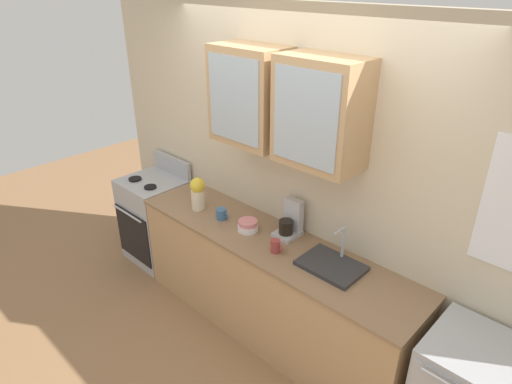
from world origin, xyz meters
name	(u,v)px	position (x,y,z in m)	size (l,w,h in m)	color
ground_plane	(267,328)	(0.00, 0.00, 0.00)	(10.00, 10.00, 0.00)	#936B47
back_wall_unit	(297,167)	(0.01, 0.30, 1.41)	(4.45, 0.44, 2.57)	beige
counter	(268,286)	(0.00, 0.00, 0.44)	(2.51, 0.59, 0.89)	tan
stove_range	(156,219)	(-1.56, 0.00, 0.45)	(0.59, 0.60, 1.07)	#ADAFB5
sink_faucet	(332,264)	(0.55, 0.05, 0.91)	(0.43, 0.31, 0.28)	#2D2D30
bowl_stack	(248,225)	(-0.22, -0.01, 0.93)	(0.16, 0.16, 0.09)	white
vase	(198,193)	(-0.78, -0.05, 1.04)	(0.13, 0.13, 0.29)	beige
cup_near_sink	(276,246)	(0.14, -0.08, 0.94)	(0.11, 0.07, 0.10)	#993838
cup_near_bowls	(222,214)	(-0.51, -0.03, 0.93)	(0.13, 0.09, 0.09)	#38608C
coffee_maker	(290,222)	(0.06, 0.18, 1.00)	(0.17, 0.20, 0.29)	#B7B7BC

